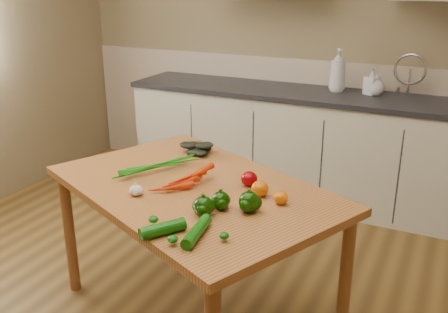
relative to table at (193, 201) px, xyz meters
The scene contains 17 objects.
room 0.64m from the table, 135.62° to the right, with size 4.04×5.04×2.64m.
counter_run 1.82m from the table, 90.23° to the left, with size 2.84×0.64×1.14m.
table is the anchor object (origin of this frame).
soap_bottle_a 1.95m from the table, 82.77° to the left, with size 0.13×0.13×0.33m, color silver.
soap_bottle_b 2.00m from the table, 75.09° to the left, with size 0.09×0.09×0.20m, color silver.
soap_bottle_c 1.99m from the table, 73.94° to the left, with size 0.13×0.13×0.16m, color silver.
carrot_bunch 0.15m from the table, behind, with size 0.27×0.21×0.07m, color red, non-canonical shape.
leafy_greens 0.50m from the table, 116.48° to the left, with size 0.21×0.19×0.10m, color black, non-canonical shape.
garlic_bulb 0.31m from the table, 129.33° to the right, with size 0.06×0.06×0.05m, color silver.
pepper_a 0.32m from the table, 36.45° to the right, with size 0.08×0.08×0.08m, color #0D3102.
pepper_b 0.41m from the table, 21.97° to the right, with size 0.09×0.09×0.09m, color #0D3102.
pepper_c 0.37m from the table, 53.22° to the right, with size 0.09×0.09×0.09m, color #0D3102.
tomato_a 0.30m from the table, 24.69° to the left, with size 0.08×0.08×0.08m, color #810207.
tomato_b 0.37m from the table, ahead, with size 0.08×0.08×0.08m, color #CC5C05.
tomato_c 0.48m from the table, ahead, with size 0.07×0.07×0.06m, color #CC5C05.
zucchini_a 0.54m from the table, 59.22° to the right, with size 0.05×0.05×0.23m, color #0B4A07.
zucchini_b 0.52m from the table, 74.49° to the right, with size 0.05×0.05×0.19m, color #0B4A07.
Camera 1 is at (1.35, -1.60, 1.75)m, focal length 40.00 mm.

